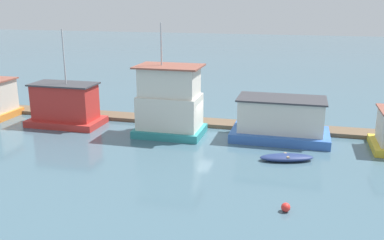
{
  "coord_description": "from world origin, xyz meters",
  "views": [
    {
      "loc": [
        7.5,
        -30.04,
        9.84
      ],
      "look_at": [
        0.0,
        -1.0,
        1.4
      ],
      "focal_mm": 40.0,
      "sensor_mm": 36.0,
      "label": 1
    }
  ],
  "objects_px": {
    "houseboat_blue": "(281,120)",
    "houseboat_teal": "(170,103)",
    "dinghy_navy": "(287,158)",
    "houseboat_red": "(65,106)",
    "buoy_red": "(286,207)"
  },
  "relations": [
    {
      "from": "houseboat_red",
      "to": "buoy_red",
      "type": "relative_size",
      "value": 17.24
    },
    {
      "from": "houseboat_red",
      "to": "dinghy_navy",
      "type": "height_order",
      "value": "houseboat_red"
    },
    {
      "from": "houseboat_red",
      "to": "houseboat_teal",
      "type": "relative_size",
      "value": 0.93
    },
    {
      "from": "houseboat_teal",
      "to": "dinghy_navy",
      "type": "height_order",
      "value": "houseboat_teal"
    },
    {
      "from": "buoy_red",
      "to": "houseboat_teal",
      "type": "bearing_deg",
      "value": 131.18
    },
    {
      "from": "houseboat_teal",
      "to": "dinghy_navy",
      "type": "xyz_separation_m",
      "value": [
        8.79,
        -3.42,
        -2.23
      ]
    },
    {
      "from": "houseboat_blue",
      "to": "dinghy_navy",
      "type": "bearing_deg",
      "value": -81.25
    },
    {
      "from": "houseboat_teal",
      "to": "houseboat_red",
      "type": "bearing_deg",
      "value": 177.44
    },
    {
      "from": "houseboat_red",
      "to": "houseboat_teal",
      "type": "distance_m",
      "value": 9.02
    },
    {
      "from": "houseboat_blue",
      "to": "houseboat_teal",
      "type": "bearing_deg",
      "value": -172.84
    },
    {
      "from": "dinghy_navy",
      "to": "buoy_red",
      "type": "bearing_deg",
      "value": -87.9
    },
    {
      "from": "houseboat_teal",
      "to": "dinghy_navy",
      "type": "relative_size",
      "value": 2.33
    },
    {
      "from": "houseboat_red",
      "to": "houseboat_blue",
      "type": "relative_size",
      "value": 1.1
    },
    {
      "from": "houseboat_blue",
      "to": "dinghy_navy",
      "type": "height_order",
      "value": "houseboat_blue"
    },
    {
      "from": "dinghy_navy",
      "to": "buoy_red",
      "type": "relative_size",
      "value": 7.96
    }
  ]
}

